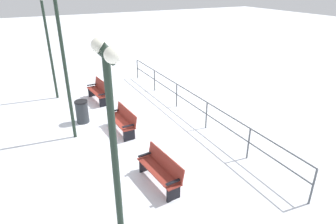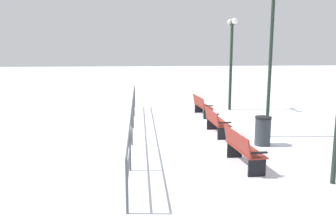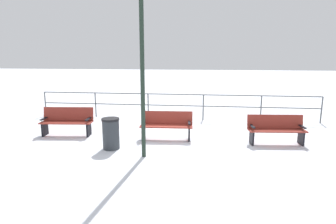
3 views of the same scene
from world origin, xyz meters
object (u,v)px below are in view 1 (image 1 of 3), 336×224
at_px(lamppost_far, 112,121).
at_px(trash_bin, 82,112).
at_px(bench_second, 123,120).
at_px(bench_third, 161,169).
at_px(lamppost_middle, 60,32).
at_px(lamppost_near, 45,23).
at_px(bench_nearest, 99,91).

xyz_separation_m(lamppost_far, trash_bin, (-0.50, -6.01, -2.35)).
bearing_deg(bench_second, trash_bin, -54.74).
bearing_deg(trash_bin, bench_third, 102.57).
bearing_deg(lamppost_middle, trash_bin, -115.98).
height_order(lamppost_near, trash_bin, lamppost_near).
bearing_deg(lamppost_near, lamppost_far, 90.00).
xyz_separation_m(bench_nearest, bench_second, (0.04, 3.28, -0.02)).
bearing_deg(trash_bin, lamppost_middle, 64.02).
distance_m(bench_nearest, bench_third, 6.55).
distance_m(bench_second, trash_bin, 1.81).
height_order(bench_third, lamppost_far, lamppost_far).
height_order(bench_second, lamppost_middle, lamppost_middle).
bearing_deg(lamppost_middle, bench_nearest, -119.98).
relative_size(bench_third, lamppost_near, 0.37).
xyz_separation_m(bench_second, trash_bin, (1.13, -1.42, -0.01)).
bearing_deg(lamppost_far, bench_third, -139.66).
xyz_separation_m(bench_second, lamppost_far, (1.63, 4.59, 2.34)).
bearing_deg(bench_nearest, bench_second, 83.99).
bearing_deg(bench_third, lamppost_near, -84.26).
bearing_deg(bench_third, bench_nearest, -96.53).
relative_size(bench_third, lamppost_far, 0.40).
height_order(lamppost_middle, lamppost_far, lamppost_middle).
xyz_separation_m(bench_third, lamppost_near, (1.55, -7.81, 2.91)).
relative_size(bench_third, lamppost_middle, 0.34).
bearing_deg(lamppost_near, bench_second, 109.80).
bearing_deg(lamppost_far, bench_nearest, -101.99).
bearing_deg(bench_third, bench_second, -96.93).
bearing_deg(bench_third, trash_bin, -82.92).
height_order(lamppost_middle, trash_bin, lamppost_middle).
bearing_deg(lamppost_far, lamppost_near, -90.00).
xyz_separation_m(bench_nearest, lamppost_near, (1.67, -1.26, 2.89)).
distance_m(bench_nearest, lamppost_far, 8.37).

